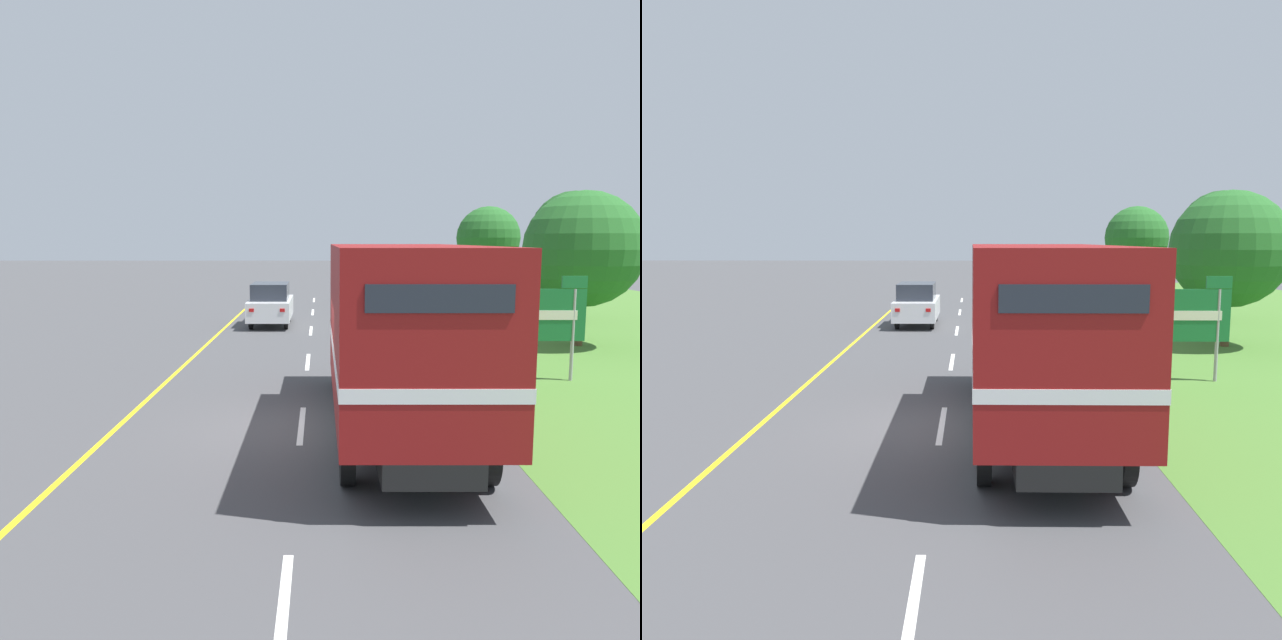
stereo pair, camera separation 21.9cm
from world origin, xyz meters
TOP-DOWN VIEW (x-y plane):
  - ground_plane at (0.00, 0.00)m, footprint 200.00×200.00m
  - edge_line_yellow at (-3.70, 12.71)m, footprint 0.12×59.64m
  - centre_dash_nearest at (0.00, -6.40)m, footprint 0.12×2.60m
  - centre_dash_near at (0.00, 0.20)m, footprint 0.12×2.60m
  - centre_dash_mid_a at (0.00, 6.80)m, footprint 0.12×2.60m
  - centre_dash_mid_b at (0.00, 13.40)m, footprint 0.12×2.60m
  - centre_dash_far at (0.00, 20.00)m, footprint 0.12×2.60m
  - centre_dash_farthest at (0.00, 26.60)m, footprint 0.12×2.60m
  - horse_trailer_truck at (1.87, -0.31)m, footprint 2.51×8.85m
  - lead_car_white at (-1.79, 15.11)m, footprint 1.80×4.18m
  - highway_sign at (6.40, 4.22)m, footprint 2.08×0.09m
  - roadside_tree_near at (9.56, 9.77)m, footprint 4.07×4.07m
  - roadside_tree_mid at (12.00, 16.69)m, footprint 3.83×3.83m
  - roadside_tree_far at (10.37, 25.18)m, footprint 3.70×3.70m

SIDE VIEW (x-z plane):
  - ground_plane at x=0.00m, z-range 0.00..0.00m
  - edge_line_yellow at x=-3.70m, z-range 0.00..0.01m
  - centre_dash_nearest at x=0.00m, z-range 0.00..0.01m
  - centre_dash_near at x=0.00m, z-range 0.00..0.01m
  - centre_dash_mid_a at x=0.00m, z-range 0.00..0.01m
  - centre_dash_mid_b at x=0.00m, z-range 0.00..0.01m
  - centre_dash_far at x=0.00m, z-range 0.00..0.01m
  - centre_dash_farthest at x=0.00m, z-range 0.00..0.01m
  - lead_car_white at x=-1.79m, z-range 0.01..1.88m
  - highway_sign at x=6.40m, z-range 0.32..3.12m
  - horse_trailer_truck at x=1.87m, z-range 0.21..3.85m
  - roadside_tree_near at x=9.56m, z-range 0.69..6.14m
  - roadside_tree_far at x=10.37m, z-range 0.99..6.70m
  - roadside_tree_mid at x=12.00m, z-range 1.05..7.01m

